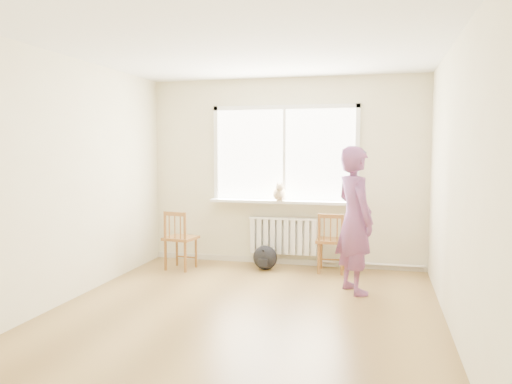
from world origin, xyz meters
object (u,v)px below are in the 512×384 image
Objects in this scene: chair_right at (331,243)px; person at (355,220)px; backpack at (265,258)px; cat at (279,193)px; chair_left at (179,240)px.

person is (0.35, -0.86, 0.45)m from chair_right.
chair_right is 2.41× the size of backpack.
backpack is at bearing 26.08° from person.
chair_left is at bearing -172.80° from cat.
backpack is at bearing 2.97° from chair_right.
chair_left reaches higher than backpack.
cat is 1.20× the size of backpack.
chair_right reaches higher than backpack.
chair_left is 1.56m from cat.
person reaches higher than cat.
person is 4.23× the size of cat.
person is at bearing 111.87° from chair_right.
chair_right is 0.94m from backpack.
cat reaches higher than chair_left.
chair_left reaches higher than chair_right.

